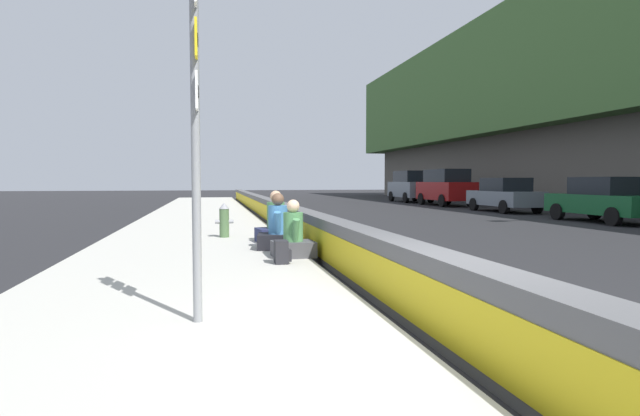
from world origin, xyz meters
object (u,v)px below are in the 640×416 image
at_px(seated_person_middle, 278,231).
at_px(seated_person_foreground, 293,239).
at_px(route_sign_post, 196,114).
at_px(parked_car_fourth, 505,195).
at_px(parked_car_far, 411,186).
at_px(parked_car_third, 604,199).
at_px(fire_hydrant, 224,220).
at_px(backpack, 282,252).
at_px(parked_car_midline, 446,187).
at_px(seated_person_rear, 276,226).

bearing_deg(seated_person_middle, seated_person_foreground, -173.27).
bearing_deg(route_sign_post, seated_person_foreground, -21.53).
height_order(parked_car_fourth, parked_car_far, parked_car_far).
height_order(parked_car_third, parked_car_fourth, same).
bearing_deg(parked_car_third, fire_hydrant, 103.40).
relative_size(route_sign_post, backpack, 9.00).
bearing_deg(parked_car_fourth, backpack, 137.17).
relative_size(route_sign_post, parked_car_midline, 0.75).
distance_m(seated_person_rear, parked_car_far, 26.52).
xyz_separation_m(seated_person_rear, parked_car_third, (4.62, -12.97, 0.35)).
relative_size(route_sign_post, seated_person_rear, 3.00).
bearing_deg(parked_car_third, parked_car_midline, 0.35).
height_order(seated_person_rear, backpack, seated_person_rear).
distance_m(parked_car_third, parked_car_fourth, 6.51).
relative_size(seated_person_rear, backpack, 3.00).
distance_m(fire_hydrant, parked_car_midline, 21.60).
bearing_deg(parked_car_midline, parked_car_far, 0.57).
bearing_deg(fire_hydrant, seated_person_foreground, -161.90).
height_order(seated_person_foreground, backpack, seated_person_foreground).
bearing_deg(backpack, seated_person_rear, -5.34).
bearing_deg(fire_hydrant, parked_car_third, -76.60).
xyz_separation_m(parked_car_third, parked_car_midline, (13.03, 0.08, 0.32)).
distance_m(seated_person_rear, parked_car_fourth, 17.03).
bearing_deg(fire_hydrant, seated_person_middle, -156.93).
height_order(backpack, parked_car_far, parked_car_far).
xyz_separation_m(seated_person_middle, parked_car_fourth, (12.32, -13.00, 0.36)).
bearing_deg(seated_person_rear, seated_person_foreground, -179.28).
bearing_deg(fire_hydrant, backpack, -168.79).
height_order(parked_car_fourth, parked_car_midline, parked_car_midline).
relative_size(seated_person_rear, parked_car_far, 0.25).
distance_m(seated_person_foreground, backpack, 0.81).
height_order(route_sign_post, seated_person_foreground, route_sign_post).
bearing_deg(parked_car_fourth, seated_person_middle, 133.46).
relative_size(seated_person_middle, parked_car_third, 0.26).
bearing_deg(parked_car_third, parked_car_fourth, 0.62).
bearing_deg(seated_person_foreground, seated_person_middle, 6.73).
bearing_deg(parked_car_midline, backpack, 147.58).
bearing_deg(seated_person_middle, route_sign_post, 164.22).
relative_size(seated_person_foreground, parked_car_fourth, 0.24).
xyz_separation_m(fire_hydrant, seated_person_rear, (-1.25, -1.15, -0.07)).
bearing_deg(route_sign_post, parked_car_fourth, -39.41).
bearing_deg(seated_person_middle, parked_car_fourth, -46.54).
height_order(seated_person_middle, parked_car_third, parked_car_third).
distance_m(seated_person_middle, parked_car_third, 14.32).
bearing_deg(parked_car_midline, route_sign_post, 149.05).
bearing_deg(parked_car_far, parked_car_midline, -179.43).
xyz_separation_m(backpack, parked_car_midline, (20.75, -13.18, 0.85)).
distance_m(fire_hydrant, parked_car_far, 26.04).
bearing_deg(fire_hydrant, seated_person_rear, -137.35).
height_order(parked_car_third, parked_car_far, parked_car_far).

